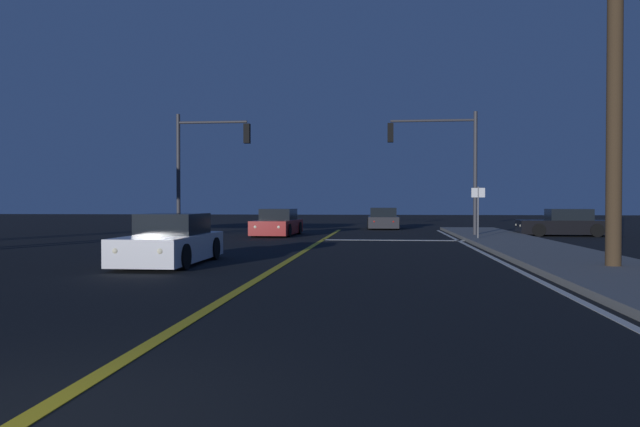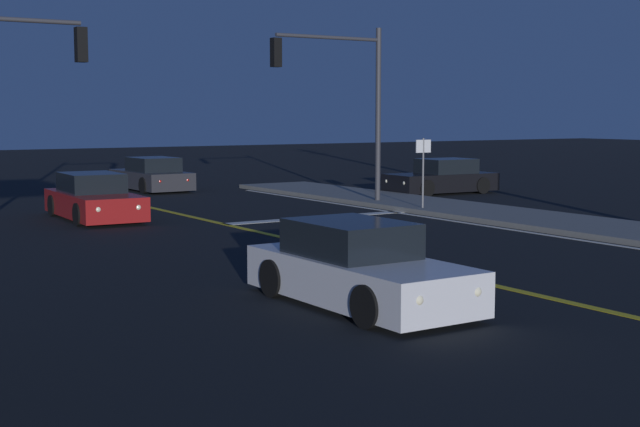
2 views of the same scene
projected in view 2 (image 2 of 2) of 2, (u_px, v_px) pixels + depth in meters
lane_line_center at (478, 282)px, 16.56m from camera, size 0.20×40.18×0.01m
stop_bar at (318, 218)px, 26.85m from camera, size 6.13×0.50×0.01m
car_parked_curb_black at (442, 178)px, 35.10m from camera, size 4.41×2.10×1.34m
car_following_oncoming_red at (94, 199)px, 26.48m from camera, size 2.03×4.62×1.34m
car_side_waiting_charcoal at (152, 176)px, 36.49m from camera, size 2.02×4.53×1.34m
car_mid_block_white at (358, 269)px, 14.52m from camera, size 1.86×4.39×1.34m
traffic_signal_near_right at (342, 86)px, 29.62m from camera, size 4.18×0.28×5.92m
traffic_signal_far_left at (1, 82)px, 22.51m from camera, size 3.52×0.28×5.80m
street_sign_corner at (423, 162)px, 28.16m from camera, size 0.56×0.06×2.32m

